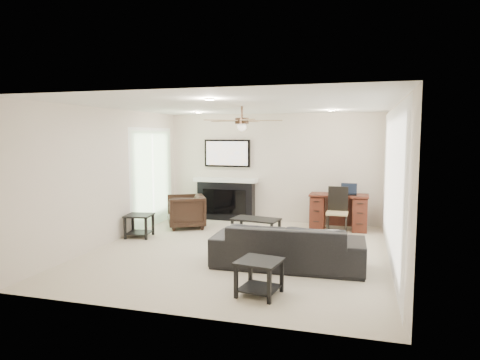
# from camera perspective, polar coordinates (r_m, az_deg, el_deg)

# --- Properties ---
(room_shell) EXTENTS (5.50, 5.54, 2.52)m
(room_shell) POSITION_cam_1_polar(r_m,az_deg,el_deg) (7.29, 1.62, 3.45)
(room_shell) COLOR #C0AF9B
(room_shell) RESTS_ON ground
(sofa) EXTENTS (2.31, 0.96, 0.67)m
(sofa) POSITION_cam_1_polar(r_m,az_deg,el_deg) (6.63, 6.41, -8.66)
(sofa) COLOR black
(sofa) RESTS_ON ground
(armchair) EXTENTS (1.06, 1.05, 0.72)m
(armchair) POSITION_cam_1_polar(r_m,az_deg,el_deg) (9.38, -7.21, -4.18)
(armchair) COLOR black
(armchair) RESTS_ON ground
(coffee_table) EXTENTS (0.97, 0.64, 0.40)m
(coffee_table) POSITION_cam_1_polar(r_m,az_deg,el_deg) (8.36, 2.12, -6.49)
(coffee_table) COLOR black
(coffee_table) RESTS_ON ground
(end_table_near) EXTENTS (0.60, 0.60, 0.45)m
(end_table_near) POSITION_cam_1_polar(r_m,az_deg,el_deg) (5.52, 2.59, -12.87)
(end_table_near) COLOR black
(end_table_near) RESTS_ON ground
(end_table_left) EXTENTS (0.57, 0.57, 0.45)m
(end_table_left) POSITION_cam_1_polar(r_m,az_deg,el_deg) (8.72, -13.28, -5.96)
(end_table_left) COLOR black
(end_table_left) RESTS_ON ground
(fireplace_unit) EXTENTS (1.52, 0.34, 1.91)m
(fireplace_unit) POSITION_cam_1_polar(r_m,az_deg,el_deg) (10.10, -1.92, 0.01)
(fireplace_unit) COLOR black
(fireplace_unit) RESTS_ON ground
(desk) EXTENTS (1.22, 0.56, 0.76)m
(desk) POSITION_cam_1_polar(r_m,az_deg,el_deg) (9.36, 13.00, -4.17)
(desk) COLOR #36120D
(desk) RESTS_ON ground
(desk_chair) EXTENTS (0.43, 0.45, 0.97)m
(desk_chair) POSITION_cam_1_polar(r_m,az_deg,el_deg) (8.80, 12.82, -4.12)
(desk_chair) COLOR black
(desk_chair) RESTS_ON ground
(laptop) EXTENTS (0.33, 0.24, 0.23)m
(laptop) POSITION_cam_1_polar(r_m,az_deg,el_deg) (9.26, 14.30, -1.22)
(laptop) COLOR black
(laptop) RESTS_ON desk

